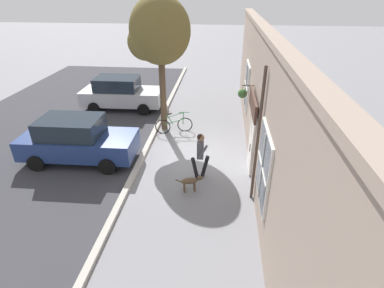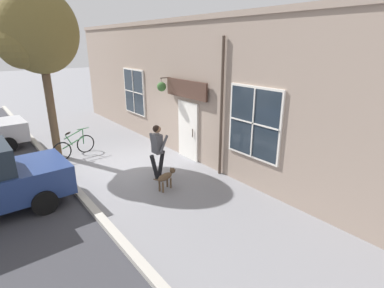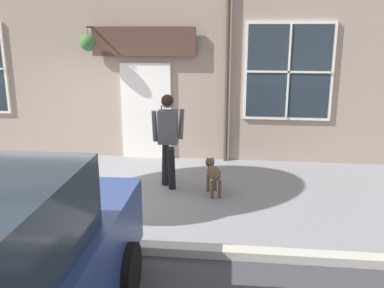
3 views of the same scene
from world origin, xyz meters
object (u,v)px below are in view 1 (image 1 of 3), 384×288
Objects in this scene: street_tree_by_curb at (158,33)px; parked_car_nearest_curb at (121,93)px; pedestrian_walking at (200,152)px; parked_car_mid_block at (77,140)px; dog_on_leash at (191,181)px; leaning_bicycle at (174,125)px.

street_tree_by_curb is 4.99m from parked_car_nearest_curb.
pedestrian_walking is 0.40× the size of parked_car_mid_block.
parked_car_mid_block reaches higher than dog_on_leash.
pedestrian_walking is at bearing 171.29° from parked_car_mid_block.
dog_on_leash is at bearing 160.95° from parked_car_mid_block.
pedestrian_walking is 3.91m from leaning_bicycle.
pedestrian_walking reaches higher than dog_on_leash.
street_tree_by_curb reaches higher than pedestrian_walking.
dog_on_leash is 8.50m from parked_car_nearest_curb.
leaning_bicycle is 0.39× the size of parked_car_mid_block.
street_tree_by_curb is at bearing -129.96° from parked_car_mid_block.
parked_car_nearest_curb is (4.57, -7.14, 0.49)m from dog_on_leash.
parked_car_nearest_curb and parked_car_mid_block have the same top height.
parked_car_mid_block is at bearing 40.84° from leaning_bicycle.
leaning_bicycle reaches higher than dog_on_leash.
dog_on_leash is at bearing 122.62° from parked_car_nearest_curb.
leaning_bicycle is 4.36m from parked_car_mid_block.
street_tree_by_curb is 3.45× the size of leaning_bicycle.
leaning_bicycle is at bearing 152.13° from street_tree_by_curb.
pedestrian_walking is at bearing 118.44° from street_tree_by_curb.
dog_on_leash is at bearing 74.25° from pedestrian_walking.
street_tree_by_curb is at bearing 138.11° from parked_car_nearest_curb.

